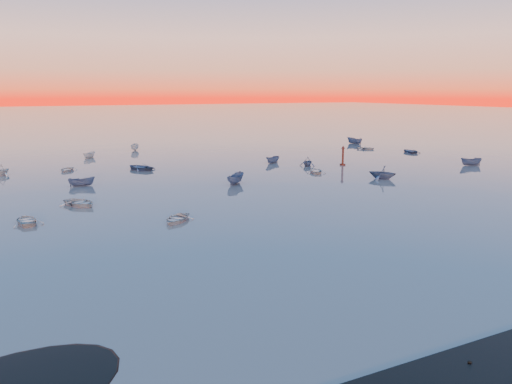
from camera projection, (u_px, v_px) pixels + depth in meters
ground at (108, 142)px, 114.71m from camera, size 600.00×600.00×0.00m
mud_lobes at (471, 316)px, 26.38m from camera, size 140.00×6.00×0.07m
moored_fleet at (168, 171)px, 73.60m from camera, size 124.00×58.00×1.20m
boat_near_left at (80, 206)px, 51.75m from camera, size 4.51×3.51×1.05m
boat_near_center at (235, 184)px, 63.72m from camera, size 3.85×3.96×1.34m
boat_near_right at (382, 179)px, 67.47m from camera, size 4.22×3.58×1.36m
channel_marker at (343, 157)px, 79.58m from camera, size 0.92×0.92×3.26m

